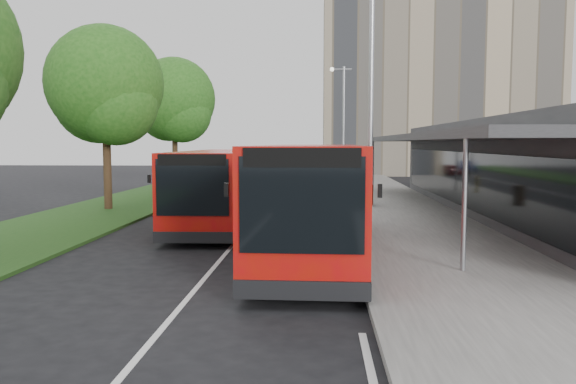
# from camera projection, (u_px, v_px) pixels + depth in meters

# --- Properties ---
(ground) EXTENTS (120.00, 120.00, 0.00)m
(ground) POSITION_uv_depth(u_px,v_px,m) (229.00, 250.00, 16.22)
(ground) COLOR black
(ground) RESTS_ON ground
(pavement) EXTENTS (5.00, 80.00, 0.15)m
(pavement) POSITION_uv_depth(u_px,v_px,m) (373.00, 190.00, 35.77)
(pavement) COLOR slate
(pavement) RESTS_ON ground
(grass_verge) EXTENTS (5.00, 80.00, 0.10)m
(grass_verge) POSITION_uv_depth(u_px,v_px,m) (172.00, 190.00, 36.49)
(grass_verge) COLOR #1C4315
(grass_verge) RESTS_ON ground
(lane_centre_line) EXTENTS (0.12, 70.00, 0.01)m
(lane_centre_line) POSITION_uv_depth(u_px,v_px,m) (272.00, 198.00, 31.14)
(lane_centre_line) COLOR silver
(lane_centre_line) RESTS_ON ground
(kerb_dashes) EXTENTS (0.12, 56.00, 0.01)m
(kerb_dashes) POSITION_uv_depth(u_px,v_px,m) (331.00, 192.00, 34.93)
(kerb_dashes) COLOR silver
(kerb_dashes) RESTS_ON ground
(office_block) EXTENTS (22.00, 12.00, 18.00)m
(office_block) POSITION_uv_depth(u_px,v_px,m) (433.00, 84.00, 56.43)
(office_block) COLOR tan
(office_block) RESTS_ON ground
(station_building) EXTENTS (7.70, 26.00, 4.00)m
(station_building) POSITION_uv_depth(u_px,v_px,m) (517.00, 168.00, 23.39)
(station_building) COLOR #2B2B2D
(station_building) RESTS_ON ground
(tree_mid) EXTENTS (5.18, 5.18, 8.32)m
(tree_mid) POSITION_uv_depth(u_px,v_px,m) (105.00, 92.00, 25.14)
(tree_mid) COLOR #382116
(tree_mid) RESTS_ON ground
(tree_far) EXTENTS (5.41, 5.41, 8.70)m
(tree_far) POSITION_uv_depth(u_px,v_px,m) (174.00, 104.00, 37.06)
(tree_far) COLOR #382116
(tree_far) RESTS_ON ground
(lamp_post_near) EXTENTS (1.44, 0.28, 8.00)m
(lamp_post_near) POSITION_uv_depth(u_px,v_px,m) (368.00, 90.00, 17.57)
(lamp_post_near) COLOR #919499
(lamp_post_near) RESTS_ON pavement
(lamp_post_far) EXTENTS (1.44, 0.28, 8.00)m
(lamp_post_far) POSITION_uv_depth(u_px,v_px,m) (342.00, 118.00, 37.46)
(lamp_post_far) COLOR #919499
(lamp_post_far) RESTS_ON pavement
(bus_main) EXTENTS (2.94, 10.72, 3.02)m
(bus_main) POSITION_uv_depth(u_px,v_px,m) (311.00, 199.00, 15.36)
(bus_main) COLOR #AD090F
(bus_main) RESTS_ON ground
(bus_second) EXTENTS (2.75, 9.91, 2.79)m
(bus_second) POSITION_uv_depth(u_px,v_px,m) (219.00, 187.00, 20.87)
(bus_second) COLOR #AD090F
(bus_second) RESTS_ON ground
(litter_bin) EXTENTS (0.60, 0.60, 0.94)m
(litter_bin) POSITION_uv_depth(u_px,v_px,m) (368.00, 195.00, 26.76)
(litter_bin) COLOR #312314
(litter_bin) RESTS_ON pavement
(bollard) EXTENTS (0.20, 0.20, 0.99)m
(bollard) POSITION_uv_depth(u_px,v_px,m) (359.00, 184.00, 33.55)
(bollard) COLOR #DCB40B
(bollard) RESTS_ON pavement
(car_near) EXTENTS (1.97, 3.43, 1.10)m
(car_near) POSITION_uv_depth(u_px,v_px,m) (311.00, 169.00, 54.05)
(car_near) COLOR #590C11
(car_near) RESTS_ON ground
(car_far) EXTENTS (1.61, 3.76, 1.20)m
(car_far) POSITION_uv_depth(u_px,v_px,m) (283.00, 166.00, 60.67)
(car_far) COLOR navy
(car_far) RESTS_ON ground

